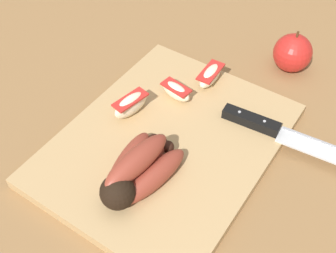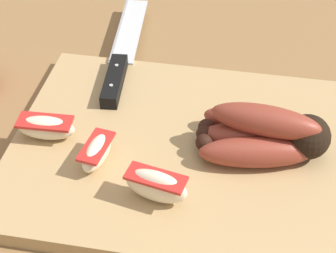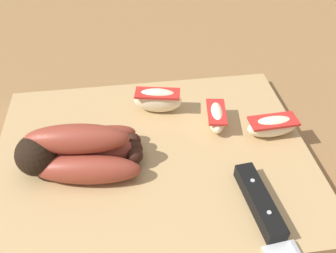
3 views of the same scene
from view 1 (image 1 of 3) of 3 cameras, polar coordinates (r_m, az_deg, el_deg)
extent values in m
plane|color=olive|center=(0.74, -1.04, -2.33)|extent=(6.00, 6.00, 0.00)
cube|color=tan|center=(0.73, 0.03, -2.15)|extent=(0.41, 0.32, 0.02)
sphere|color=black|center=(0.62, -6.68, -8.62)|extent=(0.05, 0.05, 0.05)
ellipsoid|color=brown|center=(0.65, -1.96, -6.58)|extent=(0.14, 0.06, 0.04)
sphere|color=black|center=(0.68, -0.04, -2.71)|extent=(0.02, 0.02, 0.02)
ellipsoid|color=brown|center=(0.66, -3.69, -5.69)|extent=(0.13, 0.04, 0.04)
sphere|color=black|center=(0.69, -0.84, -2.24)|extent=(0.02, 0.02, 0.02)
ellipsoid|color=brown|center=(0.67, -5.38, -4.82)|extent=(0.14, 0.06, 0.04)
sphere|color=black|center=(0.69, -1.89, -1.79)|extent=(0.02, 0.02, 0.02)
ellipsoid|color=brown|center=(0.63, -4.16, -4.54)|extent=(0.13, 0.05, 0.04)
cylinder|color=white|center=(0.65, -3.11, -3.93)|extent=(0.02, 0.02, 0.00)
cube|color=silver|center=(0.74, 20.86, -3.42)|extent=(0.05, 0.18, 0.00)
cube|color=#99999E|center=(0.75, 21.20, -2.49)|extent=(0.02, 0.18, 0.00)
cube|color=black|center=(0.75, 10.94, 0.81)|extent=(0.03, 0.10, 0.02)
cylinder|color=#B2B2B7|center=(0.74, 9.44, 1.92)|extent=(0.01, 0.01, 0.00)
cylinder|color=#B2B2B7|center=(0.74, 12.65, 0.69)|extent=(0.01, 0.01, 0.00)
ellipsoid|color=#F4E5C1|center=(0.81, 5.79, 6.65)|extent=(0.07, 0.03, 0.03)
cube|color=red|center=(0.80, 5.84, 7.17)|extent=(0.07, 0.03, 0.00)
ellipsoid|color=#F4E5C1|center=(0.78, 1.07, 4.68)|extent=(0.03, 0.06, 0.03)
cube|color=red|center=(0.77, 1.08, 5.21)|extent=(0.03, 0.06, 0.00)
ellipsoid|color=#F4E5C1|center=(0.75, -4.94, 2.84)|extent=(0.07, 0.04, 0.04)
cube|color=red|center=(0.74, -5.01, 3.55)|extent=(0.07, 0.04, 0.00)
sphere|color=red|center=(0.89, 16.16, 9.34)|extent=(0.08, 0.08, 0.08)
cylinder|color=#4C3319|center=(0.86, 16.77, 11.61)|extent=(0.00, 0.00, 0.01)
camera|label=2|loc=(0.80, -39.10, 32.87)|focal=58.41mm
camera|label=3|loc=(0.42, 38.94, 8.02)|focal=38.96mm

